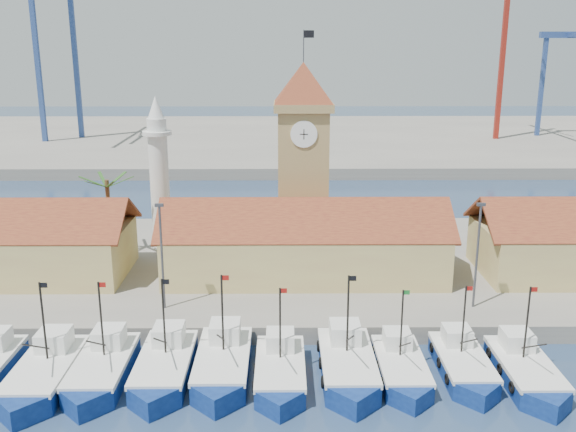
{
  "coord_description": "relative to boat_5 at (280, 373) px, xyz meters",
  "views": [
    {
      "loc": [
        -2.04,
        -38.03,
        23.14
      ],
      "look_at": [
        -1.57,
        18.0,
        7.83
      ],
      "focal_mm": 40.0,
      "sensor_mm": 36.0,
      "label": 1
    }
  ],
  "objects": [
    {
      "name": "boat_8",
      "position": [
        13.1,
        0.89,
        -0.03
      ],
      "size": [
        3.33,
        9.13,
        6.91
      ],
      "color": "navy",
      "rests_on": "ground"
    },
    {
      "name": "quay",
      "position": [
        2.25,
        21.77,
        0.01
      ],
      "size": [
        140.0,
        32.0,
        1.5
      ],
      "primitive_type": "cube",
      "color": "gray",
      "rests_on": "ground"
    },
    {
      "name": "crane_red_right",
      "position": [
        48.05,
        101.29,
        27.47
      ],
      "size": [
        1.0,
        34.1,
        47.06
      ],
      "color": "maroon",
      "rests_on": "terminal"
    },
    {
      "name": "terminal",
      "position": [
        2.25,
        107.77,
        0.26
      ],
      "size": [
        240.0,
        80.0,
        2.0
      ],
      "primitive_type": "cube",
      "color": "gray",
      "rests_on": "ground"
    },
    {
      "name": "boat_7",
      "position": [
        8.59,
        0.47,
        -0.04
      ],
      "size": [
        3.28,
        8.98,
        6.8
      ],
      "color": "navy",
      "rests_on": "ground"
    },
    {
      "name": "boat_4",
      "position": [
        -4.1,
        0.88,
        0.07
      ],
      "size": [
        3.76,
        10.3,
        7.8
      ],
      "color": "navy",
      "rests_on": "ground"
    },
    {
      "name": "boat_1",
      "position": [
        -16.34,
        -0.35,
        0.06
      ],
      "size": [
        3.75,
        10.27,
        7.77
      ],
      "color": "navy",
      "rests_on": "ground"
    },
    {
      "name": "minaret",
      "position": [
        -12.75,
        25.77,
        8.99
      ],
      "size": [
        3.0,
        3.0,
        16.3
      ],
      "color": "silver",
      "rests_on": "quay"
    },
    {
      "name": "boat_9",
      "position": [
        17.21,
        -0.19,
        0.01
      ],
      "size": [
        3.5,
        9.6,
        7.26
      ],
      "color": "navy",
      "rests_on": "ground"
    },
    {
      "name": "boat_2",
      "position": [
        -12.54,
        0.29,
        0.04
      ],
      "size": [
        3.63,
        9.95,
        7.53
      ],
      "color": "navy",
      "rests_on": "ground"
    },
    {
      "name": "palm_tree",
      "position": [
        -17.75,
        23.77,
        5.51
      ],
      "size": [
        5.6,
        5.03,
        8.39
      ],
      "color": "brown",
      "rests_on": "quay"
    },
    {
      "name": "clock_tower",
      "position": [
        2.25,
        23.76,
        11.22
      ],
      "size": [
        5.8,
        5.8,
        22.7
      ],
      "color": "#9D8151",
      "rests_on": "quay"
    },
    {
      "name": "boat_6",
      "position": [
        4.79,
        0.63,
        0.07
      ],
      "size": [
        3.78,
        10.34,
        7.83
      ],
      "color": "navy",
      "rests_on": "ground"
    },
    {
      "name": "lamp_posts",
      "position": [
        2.75,
        9.77,
        5.74
      ],
      "size": [
        80.7,
        0.25,
        9.03
      ],
      "color": "#3F3F44",
      "rests_on": "quay"
    },
    {
      "name": "boat_5",
      "position": [
        0.0,
        0.0,
        0.0
      ],
      "size": [
        3.45,
        9.45,
        7.15
      ],
      "color": "navy",
      "rests_on": "ground"
    },
    {
      "name": "crane_blue_near",
      "position": [
        -45.59,
        104.49,
        22.98
      ],
      "size": [
        1.0,
        31.3,
        39.33
      ],
      "color": "navy",
      "rests_on": "terminal"
    },
    {
      "name": "ground",
      "position": [
        2.25,
        -2.23,
        -0.74
      ],
      "size": [
        400.0,
        400.0,
        0.0
      ],
      "primitive_type": "plane",
      "color": "#1C2D4B",
      "rests_on": "ground"
    },
    {
      "name": "gantry",
      "position": [
        64.25,
        104.42,
        19.3
      ],
      "size": [
        13.0,
        22.0,
        23.2
      ],
      "color": "navy",
      "rests_on": "terminal"
    },
    {
      "name": "crane_blue_far",
      "position": [
        -51.77,
        98.41,
        27.99
      ],
      "size": [
        1.0,
        33.42,
        48.11
      ],
      "color": "navy",
      "rests_on": "terminal"
    },
    {
      "name": "hall_center",
      "position": [
        2.25,
        17.77,
        3.25
      ],
      "size": [
        27.04,
        10.13,
        7.61
      ],
      "color": "tan",
      "rests_on": "quay"
    },
    {
      "name": "boat_3",
      "position": [
        -8.21,
        0.55,
        0.05
      ],
      "size": [
        3.68,
        10.09,
        7.64
      ],
      "color": "navy",
      "rests_on": "ground"
    }
  ]
}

